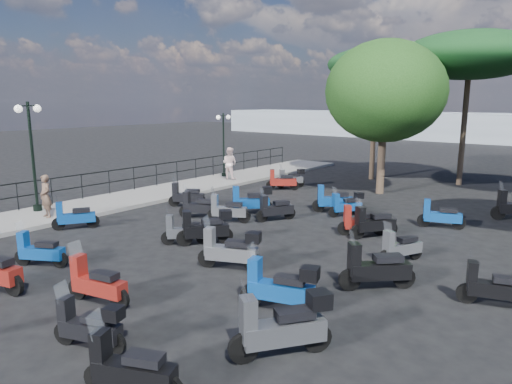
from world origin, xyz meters
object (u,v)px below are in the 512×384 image
Objects in this scene: scooter_8 at (184,232)px; pine_2 at (377,65)px; scooter_15 at (227,210)px; lamp_post_2 at (224,141)px; scooter_27 at (373,224)px; scooter_16 at (333,200)px; scooter_19 at (230,250)px; pine_0 at (470,56)px; pedestrian_far at (230,163)px; scooter_4 at (199,207)px; scooter_24 at (282,327)px; scooter_13 at (96,284)px; scooter_17 at (347,205)px; scooter_14 at (206,228)px; lamp_post_1 at (32,150)px; scooter_3 at (187,196)px; scooter_5 at (291,179)px; broadleaf_tree at (385,92)px; scooter_20 at (361,222)px; scooter_10 at (275,209)px; scooter_22 at (440,216)px; scooter_11 at (282,181)px; scooter_26 at (376,269)px; scooter_2 at (74,217)px; scooter_1 at (39,251)px; woman at (46,196)px; scooter_25 at (497,286)px; scooter_21 at (400,248)px; scooter_9 at (251,201)px; scooter_23 at (130,370)px; scooter_12 at (89,326)px.

pine_2 is (-0.67, 14.87, 5.86)m from scooter_8.
lamp_post_2 is at bearing 14.99° from scooter_15.
scooter_16 is at bearing -5.36° from scooter_27.
scooter_19 is 0.21× the size of pine_0.
pedestrian_far reaches higher than scooter_4.
scooter_13 is at bearing 45.80° from scooter_24.
scooter_17 is at bearing -71.19° from pine_2.
pedestrian_far is at bearing -14.65° from scooter_14.
scooter_19 is (9.87, 0.29, -2.01)m from lamp_post_1.
pine_2 is at bearing -48.06° from scooter_14.
lamp_post_1 reaches higher than scooter_3.
broadleaf_tree is at bearing -129.48° from scooter_5.
scooter_16 is at bearing 17.92° from lamp_post_1.
scooter_20 is (11.15, 5.30, -2.09)m from lamp_post_1.
scooter_10 is at bearing -85.27° from scooter_4.
scooter_11 is at bearing 56.21° from scooter_22.
scooter_26 is (2.24, -3.86, 0.06)m from scooter_20.
scooter_2 is at bearing 121.43° from scooter_4.
pine_2 is at bearing -55.76° from scooter_10.
scooter_20 is at bearing -63.84° from scooter_1.
scooter_1 is 0.83× the size of scooter_19.
lamp_post_2 reaches higher than scooter_13.
scooter_27 is (10.31, 5.55, -0.47)m from woman.
scooter_4 is 5.66m from scooter_17.
scooter_4 is 2.89m from scooter_10.
lamp_post_1 is 9.70m from scooter_13.
pine_2 is at bearing 15.46° from scooter_25.
lamp_post_1 is 3.19× the size of scooter_17.
scooter_21 is 0.96× the size of scooter_27.
scooter_9 is at bearing 11.93° from scooter_21.
scooter_23 is 6.15m from scooter_26.
woman is 1.10× the size of scooter_3.
scooter_12 is 1.09× the size of scooter_17.
scooter_3 is 9.56m from scooter_21.
scooter_11 is (3.32, 10.25, -0.48)m from woman.
scooter_15 is (5.34, 4.02, -0.49)m from woman.
scooter_25 is at bearing -172.06° from scooter_22.
lamp_post_1 is at bearing 51.93° from scooter_26.
scooter_20 is (5.78, 1.79, -0.00)m from scooter_4.
scooter_5 is 14.22m from scooter_25.
scooter_1 is 0.19× the size of pine_2.
scooter_5 is at bearing -20.49° from scooter_4.
scooter_22 is (11.93, -2.31, -0.58)m from pedestrian_far.
scooter_20 is (2.19, 8.39, -0.02)m from scooter_13.
scooter_21 reaches higher than scooter_12.
scooter_9 is at bearing -31.36° from scooter_8.
lamp_post_1 is 2.59× the size of scooter_24.
pedestrian_far reaches higher than scooter_23.
scooter_16 is (0.98, 6.17, -0.05)m from scooter_14.
scooter_4 is at bearing -89.49° from scooter_2.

